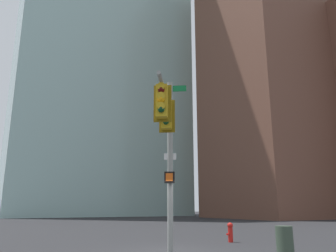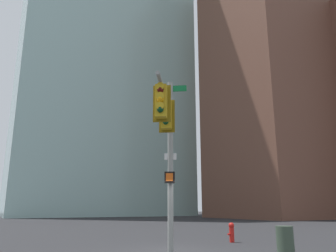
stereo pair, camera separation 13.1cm
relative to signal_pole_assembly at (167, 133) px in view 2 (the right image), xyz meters
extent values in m
plane|color=#262628|center=(-0.88, -1.36, -4.03)|extent=(200.00, 200.00, 0.00)
cylinder|color=gray|center=(-0.65, -0.97, -0.86)|extent=(0.21, 0.21, 6.34)
cylinder|color=gray|center=(0.40, 0.60, 1.15)|extent=(2.21, 3.22, 0.12)
cylinder|color=gray|center=(-0.27, -0.40, 0.70)|extent=(0.65, 0.91, 0.75)
cube|color=#0F6B33|center=(-0.65, -0.97, 2.06)|extent=(1.08, 0.74, 0.24)
cube|color=#0F6B33|center=(-0.65, -0.97, 1.76)|extent=(0.44, 0.64, 0.24)
cube|color=white|center=(-0.65, -0.97, -0.63)|extent=(0.39, 0.28, 0.24)
cube|color=gold|center=(0.16, 0.24, 0.59)|extent=(0.47, 0.47, 1.00)
cube|color=#775E0F|center=(0.06, 0.08, 0.59)|extent=(0.47, 0.34, 1.16)
sphere|color=red|center=(0.27, 0.41, 0.89)|extent=(0.20, 0.20, 0.20)
cylinder|color=gold|center=(0.31, 0.46, 0.98)|extent=(0.21, 0.16, 0.23)
sphere|color=#4C330A|center=(0.27, 0.41, 0.59)|extent=(0.20, 0.20, 0.20)
cylinder|color=gold|center=(0.31, 0.46, 0.68)|extent=(0.21, 0.16, 0.23)
sphere|color=#0A3819|center=(0.27, 0.41, 0.29)|extent=(0.20, 0.20, 0.20)
cylinder|color=gold|center=(0.31, 0.46, 0.38)|extent=(0.21, 0.16, 0.23)
cube|color=gold|center=(0.97, 1.45, 0.59)|extent=(0.47, 0.47, 1.00)
cube|color=#775E0F|center=(0.87, 1.29, 0.59)|extent=(0.47, 0.34, 1.16)
sphere|color=#470A07|center=(1.09, 1.62, 0.89)|extent=(0.20, 0.20, 0.20)
cylinder|color=gold|center=(1.12, 1.68, 0.98)|extent=(0.21, 0.16, 0.23)
sphere|color=#F29E0C|center=(1.09, 1.62, 0.59)|extent=(0.20, 0.20, 0.20)
cylinder|color=gold|center=(1.12, 1.68, 0.68)|extent=(0.21, 0.16, 0.23)
sphere|color=#0A3819|center=(1.09, 1.62, 0.29)|extent=(0.20, 0.20, 0.20)
cylinder|color=gold|center=(1.12, 1.68, 0.38)|extent=(0.21, 0.16, 0.23)
cube|color=black|center=(-0.51, -0.76, -1.43)|extent=(0.44, 0.41, 0.40)
cube|color=#EA5914|center=(-0.43, -0.65, -1.43)|extent=(0.22, 0.16, 0.28)
cylinder|color=red|center=(-4.87, -2.87, -3.70)|extent=(0.22, 0.22, 0.65)
sphere|color=red|center=(-4.87, -2.87, -3.29)|extent=(0.26, 0.26, 0.26)
cylinder|color=red|center=(-4.71, -2.87, -3.67)|extent=(0.10, 0.09, 0.09)
cylinder|color=#384738|center=(-3.58, 1.54, -3.55)|extent=(0.56, 0.56, 0.95)
cube|color=brown|center=(-35.93, -27.76, 21.42)|extent=(21.04, 16.75, 50.91)
cube|color=#9EC6C1|center=(-13.64, -57.32, 36.80)|extent=(33.01, 25.38, 81.65)
camera|label=1|loc=(5.36, 9.86, -2.48)|focal=35.66mm
camera|label=2|loc=(5.24, 9.92, -2.48)|focal=35.66mm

